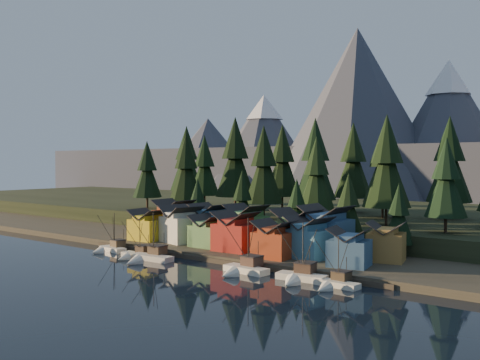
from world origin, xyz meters
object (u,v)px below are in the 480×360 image
Objects in this scene: boat_2 at (148,251)px; house_back_1 at (210,221)px; boat_5 at (299,269)px; boat_6 at (334,277)px; house_front_0 at (147,224)px; house_front_1 at (181,223)px; boat_0 at (110,243)px; boat_4 at (242,262)px; boat_1 at (135,250)px; house_back_0 at (174,217)px.

house_back_1 reaches higher than boat_2.
boat_5 is 1.20× the size of boat_6.
house_front_1 is at bearing 13.01° from house_front_0.
boat_0 is 0.97× the size of house_front_1.
boat_4 is 1.02× the size of boat_5.
boat_1 is 0.81× the size of boat_4.
boat_4 is 35.02m from house_back_1.
boat_1 is 42.47m from boat_5.
house_back_1 reaches higher than house_front_0.
boat_4 is 1.43× the size of house_front_0.
boat_6 is at bearing -2.66° from house_front_1.
boat_5 reaches higher than boat_1.
house_back_1 reaches higher than boat_6.
boat_5 is at bearing 1.36° from boat_2.
boat_5 is at bearing -4.68° from house_front_1.
boat_6 is 1.04× the size of house_back_1.
boat_5 is (37.13, 3.19, 0.20)m from boat_2.
house_back_1 is (-2.47, 24.00, 4.38)m from boat_2.
house_back_1 is at bearing 63.87° from boat_0.
house_back_0 is (-10.74, 23.51, 4.94)m from boat_1.
house_back_1 is (-46.97, 21.28, 4.63)m from boat_6.
boat_6 is at bearing -0.04° from boat_2.
house_back_0 reaches higher than boat_1.
house_front_1 is 1.13× the size of house_back_1.
boat_2 is (5.29, -1.00, 0.32)m from boat_1.
boat_5 is at bearing 8.19° from boat_4.
house_front_1 is (-43.80, 14.49, 4.05)m from boat_5.
boat_2 is 0.99× the size of boat_4.
boat_5 reaches higher than house_front_0.
house_back_0 is at bearing 157.50° from house_front_1.
boat_2 is 1.41× the size of house_front_0.
house_front_0 is (-10.82, 13.82, 3.89)m from boat_1.
house_front_0 reaches higher than boat_1.
house_back_1 is at bearing 70.01° from house_front_1.
boat_2 is at bearing -46.48° from house_front_0.
house_front_1 reaches higher than boat_2.
boat_6 is (49.79, 1.73, 0.07)m from boat_1.
boat_1 is 30.02m from boat_4.
boat_0 is at bearing 166.98° from boat_2.
boat_2 is 22.18m from house_front_0.
boat_4 reaches higher than boat_6.
boat_2 is 44.58m from boat_6.
house_back_0 reaches higher than house_front_0.
house_front_0 reaches higher than boat_6.
boat_2 is 24.52m from house_back_1.
house_front_1 is (9.89, 14.92, 4.30)m from boat_0.
boat_4 is (24.70, 2.30, 0.23)m from boat_2.
boat_2 is at bearing -55.70° from house_front_1.
boat_1 is at bearing -173.42° from boat_4.
boat_0 is 0.87× the size of boat_2.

